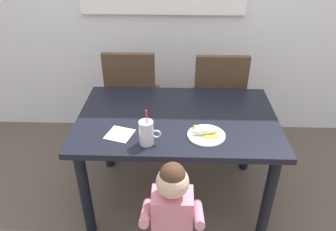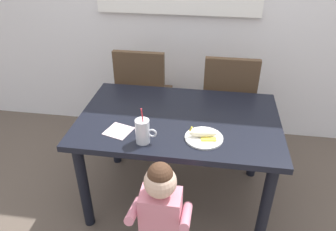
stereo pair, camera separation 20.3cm
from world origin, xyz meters
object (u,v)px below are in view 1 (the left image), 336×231
at_px(dining_chair_left, 133,94).
at_px(toddler_standing, 172,210).
at_px(dining_table, 177,129).
at_px(paper_napkin, 120,134).
at_px(dining_chair_right, 218,97).
at_px(peeled_banana, 206,131).
at_px(milk_cup, 147,134).
at_px(snack_plate, 206,135).

xyz_separation_m(dining_chair_left, toddler_standing, (0.38, -1.29, -0.02)).
distance_m(dining_table, paper_napkin, 0.43).
relative_size(dining_table, paper_napkin, 8.86).
relative_size(dining_chair_right, paper_napkin, 6.40).
height_order(dining_chair_left, peeled_banana, dining_chair_left).
distance_m(dining_chair_right, paper_napkin, 1.12).
relative_size(toddler_standing, paper_napkin, 5.59).
relative_size(peeled_banana, paper_napkin, 1.16).
xyz_separation_m(dining_table, milk_cup, (-0.18, -0.30, 0.17)).
height_order(toddler_standing, paper_napkin, toddler_standing).
xyz_separation_m(snack_plate, paper_napkin, (-0.53, -0.00, -0.00)).
distance_m(dining_chair_left, peeled_banana, 1.07).
xyz_separation_m(dining_chair_left, paper_napkin, (0.05, -0.89, 0.19)).
relative_size(dining_table, snack_plate, 5.78).
distance_m(toddler_standing, snack_plate, 0.49).
relative_size(dining_chair_right, milk_cup, 3.85).
distance_m(dining_chair_right, peeled_banana, 0.89).
xyz_separation_m(toddler_standing, peeled_banana, (0.19, 0.41, 0.23)).
relative_size(dining_table, peeled_banana, 7.61).
xyz_separation_m(dining_chair_right, paper_napkin, (-0.70, -0.85, 0.19)).
bearing_deg(dining_chair_left, milk_cup, 102.86).
bearing_deg(milk_cup, dining_chair_left, 102.86).
bearing_deg(dining_chair_right, paper_napkin, 50.80).
bearing_deg(peeled_banana, paper_napkin, -179.30).
bearing_deg(dining_chair_left, paper_napkin, 92.95).
height_order(milk_cup, snack_plate, milk_cup).
bearing_deg(dining_chair_left, peeled_banana, 123.04).
height_order(dining_chair_left, snack_plate, dining_chair_left).
distance_m(dining_chair_right, toddler_standing, 1.31).
relative_size(dining_chair_left, milk_cup, 3.85).
bearing_deg(dining_table, milk_cup, -119.97).
relative_size(dining_table, dining_chair_right, 1.38).
distance_m(milk_cup, peeled_banana, 0.36).
distance_m(toddler_standing, peeled_banana, 0.51).
bearing_deg(toddler_standing, paper_napkin, 129.56).
relative_size(dining_chair_left, toddler_standing, 1.15).
xyz_separation_m(dining_chair_left, snack_plate, (0.58, -0.89, 0.19)).
distance_m(dining_chair_left, dining_chair_right, 0.74).
bearing_deg(dining_chair_right, dining_table, 61.44).
xyz_separation_m(dining_chair_left, peeled_banana, (0.57, -0.88, 0.22)).
relative_size(snack_plate, paper_napkin, 1.53).
xyz_separation_m(dining_table, toddler_standing, (-0.02, -0.62, -0.10)).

